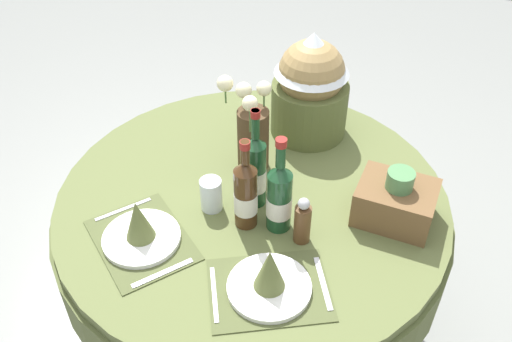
{
  "coord_description": "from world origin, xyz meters",
  "views": [
    {
      "loc": [
        0.56,
        -1.27,
        2.06
      ],
      "look_at": [
        0.0,
        0.03,
        0.86
      ],
      "focal_mm": 39.44,
      "sensor_mm": 36.0,
      "label": 1
    }
  ],
  "objects": [
    {
      "name": "place_setting_right",
      "position": [
        0.2,
        -0.34,
        0.82
      ],
      "size": [
        0.42,
        0.4,
        0.16
      ],
      "color": "#4E562F",
      "rests_on": "dining_table"
    },
    {
      "name": "dining_table",
      "position": [
        0.0,
        0.0,
        0.64
      ],
      "size": [
        1.34,
        1.34,
        0.78
      ],
      "color": "#5B6638",
      "rests_on": "ground"
    },
    {
      "name": "place_setting_left",
      "position": [
        -0.23,
        -0.32,
        0.82
      ],
      "size": [
        0.43,
        0.41,
        0.16
      ],
      "color": "#4E562F",
      "rests_on": "dining_table"
    },
    {
      "name": "tumbler_near_right",
      "position": [
        -0.1,
        -0.11,
        0.83
      ],
      "size": [
        0.07,
        0.07,
        0.11
      ],
      "primitive_type": "cylinder",
      "color": "silver",
      "rests_on": "dining_table"
    },
    {
      "name": "woven_basket_side_right",
      "position": [
        0.46,
        0.08,
        0.85
      ],
      "size": [
        0.24,
        0.19,
        0.19
      ],
      "color": "brown",
      "rests_on": "dining_table"
    },
    {
      "name": "ground",
      "position": [
        0.0,
        0.0,
        0.0
      ],
      "size": [
        8.0,
        8.0,
        0.0
      ],
      "primitive_type": "plane",
      "color": "gray"
    },
    {
      "name": "wine_bottle_right",
      "position": [
        0.13,
        -0.1,
        0.9
      ],
      "size": [
        0.08,
        0.08,
        0.34
      ],
      "color": "#194223",
      "rests_on": "dining_table"
    },
    {
      "name": "pepper_mill",
      "position": [
        0.22,
        -0.12,
        0.85
      ],
      "size": [
        0.05,
        0.05,
        0.17
      ],
      "color": "brown",
      "rests_on": "dining_table"
    },
    {
      "name": "gift_tub_back_centre",
      "position": [
        0.05,
        0.42,
        0.99
      ],
      "size": [
        0.28,
        0.28,
        0.41
      ],
      "color": "#566033",
      "rests_on": "dining_table"
    },
    {
      "name": "flower_vase",
      "position": [
        -0.06,
        0.14,
        0.93
      ],
      "size": [
        0.19,
        0.2,
        0.36
      ],
      "color": "#47331E",
      "rests_on": "dining_table"
    },
    {
      "name": "wine_bottle_centre",
      "position": [
        0.02,
        -0.02,
        0.91
      ],
      "size": [
        0.07,
        0.07,
        0.36
      ],
      "color": "#194223",
      "rests_on": "dining_table"
    },
    {
      "name": "wine_bottle_left",
      "position": [
        0.03,
        -0.13,
        0.9
      ],
      "size": [
        0.07,
        0.07,
        0.32
      ],
      "color": "#422814",
      "rests_on": "dining_table"
    }
  ]
}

